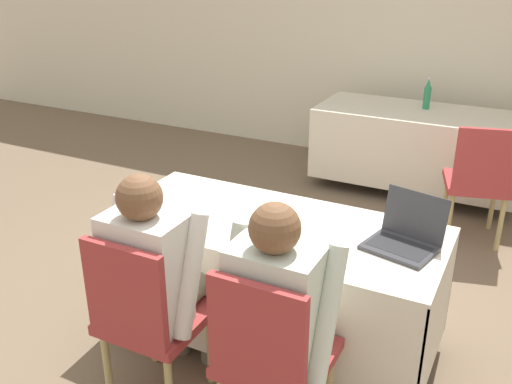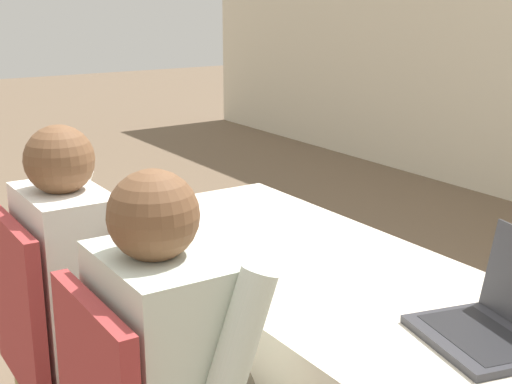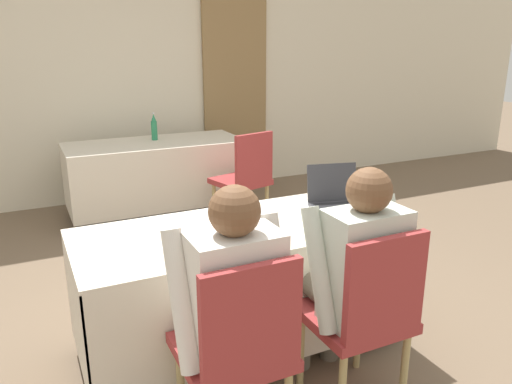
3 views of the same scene
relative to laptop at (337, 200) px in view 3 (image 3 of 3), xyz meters
The scene contains 16 objects.
ground_plane 1.02m from the laptop, behind, with size 24.00×24.00×0.00m, color brown.
wall_back 3.30m from the laptop, 101.58° to the left, with size 12.00×0.06×2.70m.
curtain_panel 3.25m from the laptop, 77.29° to the left, with size 0.78×0.04×2.65m.
conference_table_near 0.69m from the laptop, behind, with size 1.73×0.76×0.73m.
conference_table_far 2.53m from the laptop, 100.27° to the left, with size 1.73×0.76×0.73m.
laptop is the anchor object (origin of this frame).
cell_phone 0.68m from the laptop, 151.53° to the right, with size 0.09×0.15×0.01m.
paper_beside_laptop 1.21m from the laptop, behind, with size 0.31×0.36×0.00m.
paper_centre_table 0.80m from the laptop, behind, with size 0.25×0.32×0.00m.
paper_left_edge 0.09m from the laptop, 160.31° to the left, with size 0.28×0.34×0.00m.
water_bottle 2.61m from the laptop, 99.28° to the left, with size 0.06×0.06×0.27m.
chair_near_left 1.24m from the laptop, 142.66° to the right, with size 0.44×0.44×0.92m.
chair_near_right 0.86m from the laptop, 114.92° to the right, with size 0.44×0.44×0.92m.
chair_far_spare 1.71m from the laptop, 84.32° to the left, with size 0.54×0.54×0.92m.
person_checkered_shirt 1.16m from the laptop, 146.76° to the right, with size 0.50×0.52×1.18m.
person_white_shirt 0.73m from the laptop, 118.42° to the right, with size 0.50×0.52×1.18m.
Camera 3 is at (-1.00, -2.27, 1.68)m, focal length 35.00 mm.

